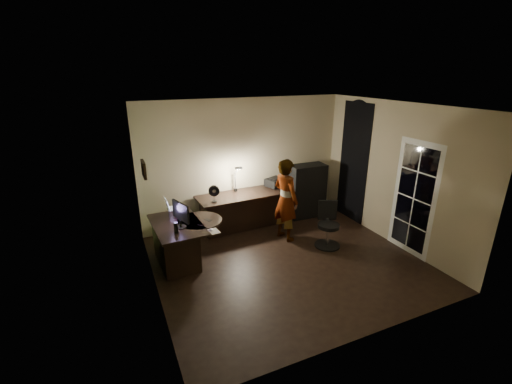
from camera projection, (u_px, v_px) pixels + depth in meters
name	position (u px, v px, depth m)	size (l,w,h in m)	color
floor	(288.00, 262.00, 6.10)	(4.50, 4.00, 0.01)	black
ceiling	(293.00, 106.00, 5.18)	(4.50, 4.00, 0.01)	silver
wall_back	(244.00, 162.00, 7.36)	(4.50, 0.01, 2.70)	tan
wall_front	(376.00, 244.00, 3.91)	(4.50, 0.01, 2.70)	tan
wall_left	(149.00, 212.00, 4.78)	(0.01, 4.00, 2.70)	tan
wall_right	(394.00, 174.00, 6.50)	(0.01, 4.00, 2.70)	tan
green_wall_overlay	(150.00, 212.00, 4.78)	(0.00, 4.00, 2.70)	#506629
arched_doorway	(354.00, 163.00, 7.50)	(0.01, 0.90, 2.60)	black
french_door	(414.00, 199.00, 6.12)	(0.02, 0.92, 2.10)	white
framed_picture	(144.00, 169.00, 5.01)	(0.04, 0.30, 0.25)	black
desk_left	(179.00, 243.00, 5.98)	(0.79, 1.28, 0.74)	black
desk_right	(246.00, 210.00, 7.32)	(2.06, 0.72, 0.77)	black
cabinet	(307.00, 191.00, 7.83)	(0.82, 0.41, 1.23)	black
laptop_stand	(176.00, 212.00, 6.23)	(0.27, 0.22, 0.11)	silver
laptop	(175.00, 203.00, 6.17)	(0.31, 0.29, 0.22)	silver
monitor	(180.00, 219.00, 5.68)	(0.10, 0.48, 0.32)	black
mouse	(211.00, 230.00, 5.61)	(0.06, 0.09, 0.03)	silver
phone	(208.00, 220.00, 6.00)	(0.07, 0.14, 0.01)	black
pen	(201.00, 226.00, 5.79)	(0.01, 0.13, 0.01)	black
speaker	(176.00, 228.00, 5.51)	(0.07, 0.07, 0.18)	black
notepad	(214.00, 231.00, 5.58)	(0.15, 0.21, 0.01)	silver
desk_fan	(214.00, 193.00, 6.67)	(0.22, 0.12, 0.34)	black
headphones	(285.00, 192.00, 7.14)	(0.18, 0.07, 0.08)	#123F9A
printer	(276.00, 182.00, 7.60)	(0.42, 0.32, 0.19)	black
desk_lamp	(235.00, 177.00, 7.19)	(0.15, 0.28, 0.61)	black
office_chair	(329.00, 226.00, 6.49)	(0.49, 0.49, 0.87)	black
person	(286.00, 200.00, 6.69)	(0.59, 0.39, 1.65)	#D8A88C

